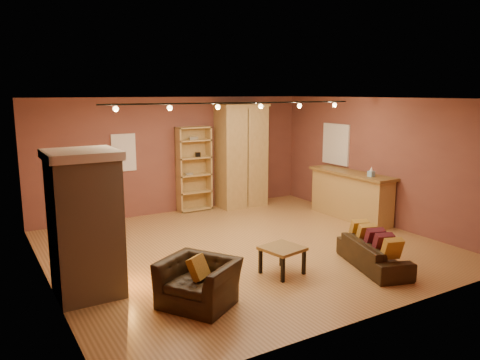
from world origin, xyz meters
TOP-DOWN VIEW (x-y plane):
  - floor at (0.00, 0.00)m, footprint 7.00×7.00m
  - ceiling at (0.00, 0.00)m, footprint 7.00×7.00m
  - back_wall at (0.00, 3.25)m, footprint 7.00×0.02m
  - left_wall at (-3.50, 0.00)m, footprint 0.02×6.50m
  - right_wall at (3.50, 0.00)m, footprint 0.02×6.50m
  - fireplace at (-3.04, -0.60)m, footprint 1.01×0.98m
  - back_window at (-1.30, 3.23)m, footprint 0.56×0.04m
  - bookcase at (0.40, 3.14)m, footprint 0.85×0.33m
  - armoire at (1.65, 2.92)m, footprint 1.29×0.73m
  - bar_counter at (3.20, 0.54)m, footprint 0.62×2.30m
  - tissue_box at (3.15, -0.11)m, footprint 0.12×0.12m
  - right_window at (3.47, 1.40)m, footprint 0.05×0.90m
  - loveseat at (1.32, -1.98)m, footprint 0.91×1.64m
  - armchair at (-1.82, -1.75)m, footprint 1.07×1.18m
  - coffee_table at (-0.16, -1.42)m, footprint 0.70×0.70m
  - track_rail at (0.00, 0.20)m, footprint 5.20×0.09m

SIDE VIEW (x-z plane):
  - floor at x=0.00m, z-range 0.00..0.00m
  - loveseat at x=1.32m, z-range -0.01..0.68m
  - coffee_table at x=-0.16m, z-range 0.16..0.61m
  - armchair at x=-1.82m, z-range 0.00..0.86m
  - bar_counter at x=3.20m, z-range 0.01..1.11m
  - fireplace at x=-3.04m, z-range 0.00..2.12m
  - bookcase at x=0.40m, z-range 0.02..2.11m
  - tissue_box at x=3.15m, z-range 1.08..1.30m
  - armoire at x=1.65m, z-range 0.00..2.63m
  - back_wall at x=0.00m, z-range 0.00..2.80m
  - left_wall at x=-3.50m, z-range 0.00..2.80m
  - right_wall at x=3.50m, z-range 0.00..2.80m
  - back_window at x=-1.30m, z-range 1.12..1.98m
  - right_window at x=3.47m, z-range 1.15..2.15m
  - track_rail at x=0.00m, z-range 2.62..2.75m
  - ceiling at x=0.00m, z-range 2.80..2.80m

